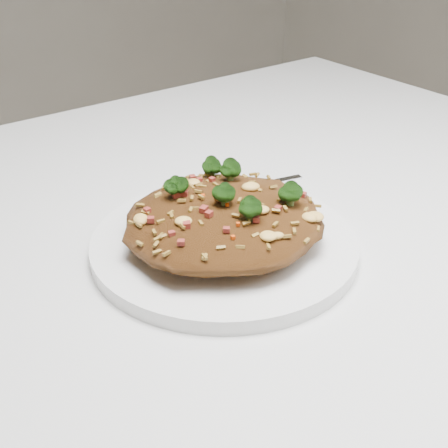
% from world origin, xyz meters
% --- Properties ---
extents(dining_table, '(1.20, 0.80, 0.75)m').
position_xyz_m(dining_table, '(0.00, 0.00, 0.66)').
color(dining_table, silver).
rests_on(dining_table, ground).
extents(plate, '(0.25, 0.25, 0.01)m').
position_xyz_m(plate, '(0.04, -0.05, 0.76)').
color(plate, white).
rests_on(plate, dining_table).
extents(fried_rice, '(0.19, 0.17, 0.06)m').
position_xyz_m(fried_rice, '(0.04, -0.05, 0.79)').
color(fried_rice, brown).
rests_on(fried_rice, plate).
extents(fork, '(0.16, 0.05, 0.00)m').
position_xyz_m(fork, '(0.12, 0.02, 0.77)').
color(fork, silver).
rests_on(fork, plate).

